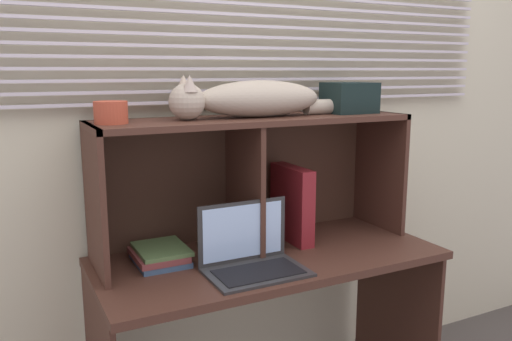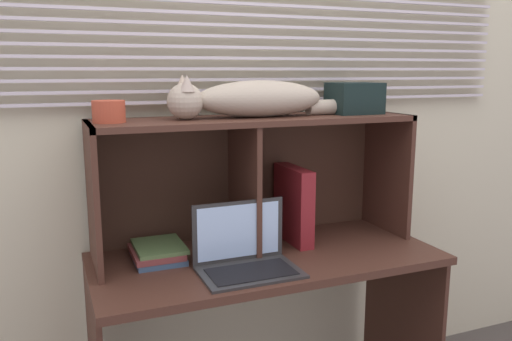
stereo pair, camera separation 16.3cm
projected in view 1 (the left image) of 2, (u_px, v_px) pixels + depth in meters
The scene contains 9 objects.
back_panel_with_blinds at pixel (233, 114), 2.18m from camera, with size 4.40×0.08×2.50m.
desk at pixel (269, 292), 2.01m from camera, with size 1.31×0.58×0.75m.
hutch_shelf_unit at pixel (251, 159), 2.04m from camera, with size 1.25×0.34×0.52m.
cat at pixel (255, 99), 1.97m from camera, with size 0.88×0.17×0.16m.
laptop at pixel (251, 256), 1.82m from camera, with size 0.35×0.23×0.23m.
binder_upright at pixel (292, 204), 2.13m from camera, with size 0.06×0.26×0.31m, color maroon.
book_stack at pixel (160, 255), 1.90m from camera, with size 0.19×0.23×0.06m.
small_basket at pixel (111, 112), 1.74m from camera, with size 0.11×0.11×0.08m, color #B6472F.
storage_box at pixel (349, 98), 2.17m from camera, with size 0.20×0.16×0.13m, color black.
Camera 1 is at (-0.89, -1.44, 1.44)m, focal length 36.43 mm.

